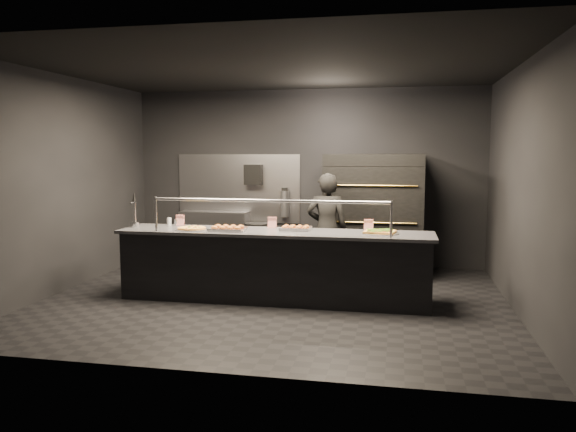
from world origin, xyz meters
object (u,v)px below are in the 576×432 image
(slider_tray_b, at_px, (296,228))
(square_pizza, at_px, (380,232))
(service_counter, at_px, (274,265))
(fire_extinguisher, at_px, (285,203))
(trash_bin, at_px, (257,244))
(beer_tap, at_px, (135,217))
(slider_tray_a, at_px, (228,228))
(worker, at_px, (327,229))
(prep_shelf, at_px, (215,237))
(towel_dispenser, at_px, (254,175))
(pizza_oven, at_px, (374,214))
(round_pizza, at_px, (192,228))

(slider_tray_b, xyz_separation_m, square_pizza, (1.10, -0.12, -0.01))
(service_counter, xyz_separation_m, fire_extinguisher, (-0.35, 2.40, 0.60))
(trash_bin, bearing_deg, square_pizza, -45.39)
(beer_tap, distance_m, slider_tray_a, 1.36)
(fire_extinguisher, xyz_separation_m, worker, (0.91, -1.34, -0.24))
(beer_tap, bearing_deg, prep_shelf, 81.43)
(slider_tray_b, xyz_separation_m, worker, (0.30, 0.91, -0.12))
(slider_tray_b, bearing_deg, worker, 71.82)
(square_pizza, bearing_deg, beer_tap, -179.41)
(prep_shelf, bearing_deg, fire_extinguisher, 3.66)
(trash_bin, height_order, worker, worker)
(service_counter, distance_m, worker, 1.25)
(service_counter, relative_size, trash_bin, 5.64)
(prep_shelf, relative_size, fire_extinguisher, 2.38)
(towel_dispenser, height_order, worker, towel_dispenser)
(fire_extinguisher, distance_m, square_pizza, 2.92)
(pizza_oven, relative_size, slider_tray_b, 4.81)
(towel_dispenser, relative_size, fire_extinguisher, 0.69)
(worker, bearing_deg, pizza_oven, -132.68)
(service_counter, relative_size, worker, 2.50)
(square_pizza, bearing_deg, pizza_oven, 94.91)
(slider_tray_a, height_order, slider_tray_b, slider_tray_a)
(service_counter, height_order, slider_tray_a, service_counter)
(prep_shelf, height_order, fire_extinguisher, fire_extinguisher)
(fire_extinguisher, xyz_separation_m, square_pizza, (1.71, -2.37, -0.12))
(service_counter, height_order, trash_bin, service_counter)
(trash_bin, bearing_deg, fire_extinguisher, 21.85)
(round_pizza, bearing_deg, pizza_oven, 40.97)
(beer_tap, distance_m, worker, 2.73)
(pizza_oven, relative_size, fire_extinguisher, 3.78)
(beer_tap, xyz_separation_m, worker, (2.51, 1.06, -0.24))
(towel_dispenser, height_order, round_pizza, towel_dispenser)
(towel_dispenser, bearing_deg, round_pizza, -94.45)
(prep_shelf, bearing_deg, round_pizza, -78.13)
(fire_extinguisher, bearing_deg, worker, -56.00)
(pizza_oven, distance_m, round_pizza, 3.04)
(pizza_oven, xyz_separation_m, round_pizza, (-2.29, -1.99, -0.03))
(slider_tray_a, bearing_deg, beer_tap, 176.49)
(fire_extinguisher, xyz_separation_m, slider_tray_a, (-0.25, -2.49, -0.11))
(beer_tap, relative_size, worker, 0.29)
(pizza_oven, height_order, beer_tap, pizza_oven)
(towel_dispenser, relative_size, round_pizza, 0.82)
(prep_shelf, height_order, square_pizza, square_pizza)
(square_pizza, bearing_deg, fire_extinguisher, 125.83)
(prep_shelf, distance_m, slider_tray_a, 2.65)
(slider_tray_b, distance_m, square_pizza, 1.11)
(pizza_oven, height_order, slider_tray_a, pizza_oven)
(pizza_oven, height_order, slider_tray_b, pizza_oven)
(beer_tap, bearing_deg, slider_tray_a, -3.51)
(trash_bin, bearing_deg, slider_tray_b, -62.98)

